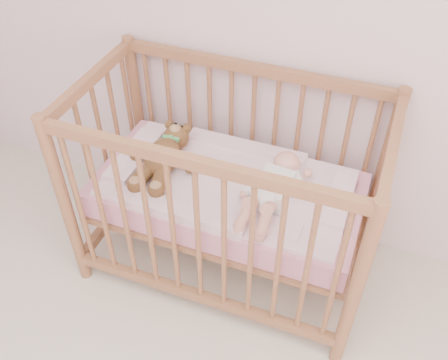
% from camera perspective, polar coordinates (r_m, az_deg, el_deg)
% --- Properties ---
extents(crib, '(1.36, 0.76, 1.00)m').
position_cam_1_polar(crib, '(2.32, 0.44, -1.40)').
color(crib, '#A06844').
rests_on(crib, floor).
extents(mattress, '(1.22, 0.62, 0.13)m').
position_cam_1_polar(mattress, '(2.33, 0.44, -1.67)').
color(mattress, pink).
rests_on(mattress, crib).
extents(blanket, '(1.10, 0.58, 0.06)m').
position_cam_1_polar(blanket, '(2.28, 0.45, -0.32)').
color(blanket, '#EDA3B6').
rests_on(blanket, mattress).
extents(baby, '(0.31, 0.57, 0.13)m').
position_cam_1_polar(baby, '(2.17, 5.66, -0.59)').
color(baby, white).
rests_on(baby, blanket).
extents(teddy_bear, '(0.37, 0.51, 0.14)m').
position_cam_1_polar(teddy_bear, '(2.31, -7.06, 2.80)').
color(teddy_bear, brown).
rests_on(teddy_bear, blanket).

